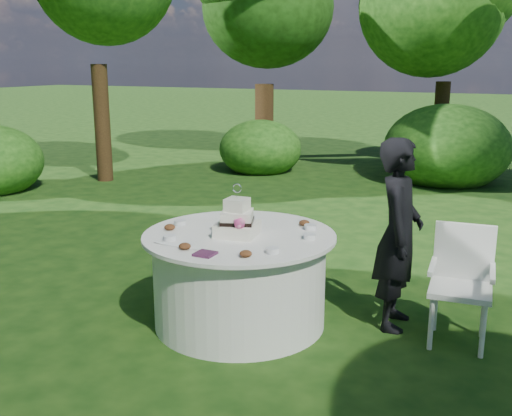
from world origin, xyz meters
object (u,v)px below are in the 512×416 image
Objects in this scene: napkins at (205,254)px; cake at (237,222)px; guest at (399,234)px; chair at (462,276)px; table at (240,278)px.

cake is (-0.02, 0.54, 0.10)m from napkins.
cake is (-1.16, -0.57, 0.11)m from guest.
napkins is 0.09× the size of guest.
cake is at bearing 92.47° from napkins.
chair is (1.64, 1.07, -0.26)m from napkins.
cake is at bearing -162.40° from chair.
guest is 1.33m from table.
napkins is 0.55m from cake.
guest is at bearing 26.33° from cake.
napkins is 1.98m from chair.
chair is (0.51, -0.04, -0.26)m from guest.
napkins is at bearing -86.99° from table.
table is at bearing 99.07° from cake.
napkins is at bearing 128.34° from guest.
guest is (1.13, 1.12, -0.00)m from napkins.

